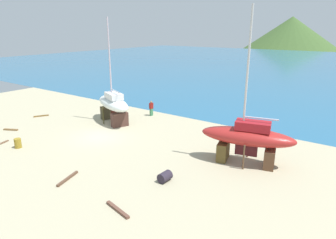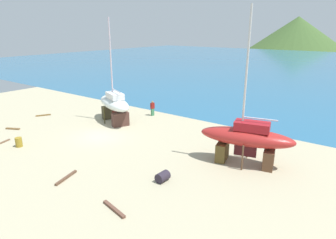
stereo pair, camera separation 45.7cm
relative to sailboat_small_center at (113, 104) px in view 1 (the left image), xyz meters
The scene contains 12 objects.
ground_plane 8.10m from the sailboat_small_center, 75.06° to the right, with size 53.74×53.74×0.00m, color #B3AA89.
sea_water 64.48m from the sailboat_small_center, 88.20° to the left, with size 173.26×117.17×0.01m, color #28658F.
headland_hill 163.23m from the sailboat_small_center, 97.89° to the left, with size 93.02×93.02×32.08m, color #3F5E2B.
sailboat_small_center is the anchor object (origin of this frame).
sailboat_mid_port 14.91m from the sailboat_small_center, ahead, with size 6.89×3.49×10.90m.
worker 4.63m from the sailboat_small_center, 69.18° to the left, with size 0.32×0.48×1.69m.
barrel_rust_mid 13.68m from the sailboat_small_center, 30.98° to the right, with size 0.64×0.64×0.86m, color #2C2532.
barrel_rust_far 9.73m from the sailboat_small_center, 98.80° to the right, with size 0.54×0.54×0.80m, color olive.
timber_short_skew 9.01m from the sailboat_small_center, 158.56° to the right, with size 1.59×0.13×0.14m, color brown.
timber_plank_far 10.06m from the sailboat_small_center, 129.72° to the right, with size 1.43×0.23×0.13m, color brown.
timber_short_cross 16.05m from the sailboat_small_center, 43.99° to the right, with size 1.98×0.19×0.14m, color brown.
timber_long_aft 12.42m from the sailboat_small_center, 58.71° to the right, with size 2.03×0.16×0.15m, color brown.
Camera 1 is at (19.60, -16.80, 9.38)m, focal length 31.48 mm.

